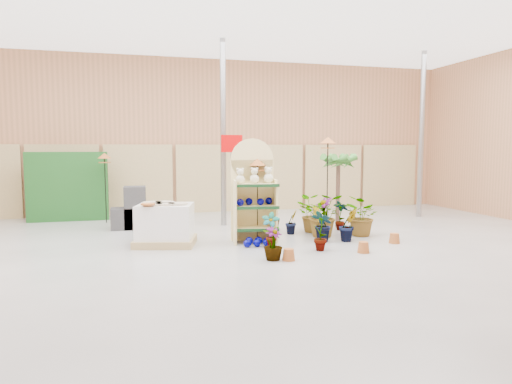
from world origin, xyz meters
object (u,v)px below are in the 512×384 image
Objects in this scene: pallet_stack at (165,224)px; potted_plant_2 at (324,215)px; bird_table_front at (257,165)px; display_shelf at (253,194)px.

potted_plant_2 reaches higher than pallet_stack.
pallet_stack is 2.20m from bird_table_front.
display_shelf is 1.24× the size of bird_table_front.
display_shelf is 2.23× the size of potted_plant_2.
potted_plant_2 is at bearing 13.50° from pallet_stack.
potted_plant_2 is (3.34, -0.01, 0.06)m from pallet_stack.
bird_table_front is at bearing 33.77° from display_shelf.
display_shelf is 1.58× the size of pallet_stack.
display_shelf reaches higher than bird_table_front.
display_shelf reaches higher than pallet_stack.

